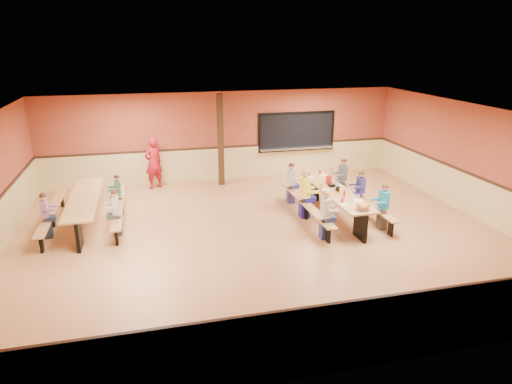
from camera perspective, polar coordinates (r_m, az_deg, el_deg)
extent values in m
plane|color=#A2673D|center=(11.36, 0.50, -5.47)|extent=(12.00, 12.00, 0.00)
cube|color=brown|center=(15.59, -4.10, 6.95)|extent=(12.00, 0.04, 3.00)
cube|color=brown|center=(6.48, 11.81, -10.75)|extent=(12.00, 0.04, 3.00)
cube|color=brown|center=(13.59, 25.89, 3.37)|extent=(0.04, 10.00, 3.00)
cube|color=white|center=(10.50, 0.54, 9.65)|extent=(12.00, 10.00, 0.04)
cube|color=black|center=(16.19, 5.09, 7.54)|extent=(2.60, 0.06, 1.20)
cube|color=silver|center=(16.22, 5.14, 5.50)|extent=(2.70, 0.28, 0.06)
cube|color=black|center=(14.97, -4.45, 6.46)|extent=(0.18, 0.18, 3.00)
cube|color=#AC7744|center=(12.52, 9.92, 0.09)|extent=(0.75, 3.60, 0.04)
cube|color=black|center=(11.34, 12.92, -4.10)|extent=(0.08, 0.60, 0.70)
cube|color=black|center=(13.99, 7.32, 0.61)|extent=(0.08, 0.60, 0.70)
cube|color=#AC7744|center=(12.32, 6.32, -1.47)|extent=(0.26, 3.60, 0.04)
cube|color=black|center=(12.39, 6.29, -2.45)|extent=(0.06, 0.18, 0.41)
cube|color=#AC7744|center=(12.96, 13.19, -0.84)|extent=(0.26, 3.60, 0.04)
cube|color=black|center=(13.03, 13.12, -1.77)|extent=(0.06, 0.18, 0.41)
cube|color=#AC7744|center=(12.65, -20.68, -0.67)|extent=(0.75, 3.60, 0.04)
cube|color=black|center=(11.33, -21.25, -4.95)|extent=(0.08, 0.60, 0.70)
cube|color=black|center=(14.22, -19.89, -0.08)|extent=(0.08, 0.60, 0.70)
cube|color=#AC7744|center=(12.87, -24.17, -2.16)|extent=(0.26, 3.60, 0.04)
cube|color=black|center=(12.95, -24.04, -3.09)|extent=(0.06, 0.18, 0.41)
cube|color=#AC7744|center=(12.66, -16.84, -1.62)|extent=(0.26, 3.60, 0.04)
cube|color=black|center=(12.74, -16.75, -2.57)|extent=(0.06, 0.18, 0.41)
imported|color=maroon|center=(15.08, -12.70, 3.56)|extent=(0.73, 0.65, 1.68)
cylinder|color=#AD1722|center=(13.05, 9.04, 1.51)|extent=(0.16, 0.16, 0.22)
cube|color=black|center=(12.47, 10.25, 0.40)|extent=(0.10, 0.14, 0.13)
cylinder|color=yellow|center=(12.23, 10.49, 0.13)|extent=(0.06, 0.06, 0.17)
cylinder|color=#B2140F|center=(12.04, 10.99, -0.20)|extent=(0.06, 0.06, 0.17)
cube|color=black|center=(12.85, 9.44, 0.84)|extent=(0.16, 0.16, 0.06)
cube|color=#AC7744|center=(12.77, 9.51, 2.04)|extent=(0.02, 0.09, 0.50)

